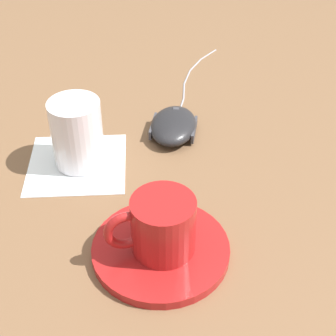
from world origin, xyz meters
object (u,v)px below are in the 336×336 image
computer_mouse (174,126)px  drinking_glass (77,133)px  saucer (161,250)px  coffee_cup (161,226)px

computer_mouse → drinking_glass: size_ratio=1.27×
computer_mouse → drinking_glass: bearing=1.3°
saucer → computer_mouse: (-0.12, -0.21, 0.01)m
saucer → drinking_glass: drinking_glass is taller
computer_mouse → coffee_cup: bearing=59.3°
saucer → drinking_glass: bearing=-82.8°
computer_mouse → drinking_glass: 0.15m
coffee_cup → computer_mouse: size_ratio=0.84×
saucer → coffee_cup: (0.00, 0.00, 0.04)m
saucer → drinking_glass: size_ratio=1.66×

